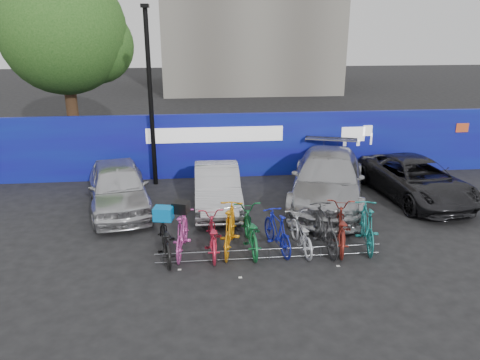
{
  "coord_description": "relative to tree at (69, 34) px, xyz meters",
  "views": [
    {
      "loc": [
        -1.74,
        -10.79,
        5.6
      ],
      "look_at": [
        -0.47,
        2.0,
        1.21
      ],
      "focal_mm": 35.0,
      "sensor_mm": 36.0,
      "label": 1
    }
  ],
  "objects": [
    {
      "name": "bike_4",
      "position": [
        6.37,
        -10.06,
        -4.54
      ],
      "size": [
        0.78,
        2.05,
        1.07
      ],
      "primitive_type": "imported",
      "rotation": [
        0.0,
        0.0,
        3.18
      ],
      "color": "#136631",
      "rests_on": "ground"
    },
    {
      "name": "bike_2",
      "position": [
        5.39,
        -10.16,
        -4.58
      ],
      "size": [
        0.67,
        1.87,
        0.98
      ],
      "primitive_type": "imported",
      "rotation": [
        0.0,
        0.0,
        3.15
      ],
      "color": "red",
      "rests_on": "ground"
    },
    {
      "name": "bike_9",
      "position": [
        9.38,
        -10.21,
        -4.49
      ],
      "size": [
        0.87,
        2.0,
        1.16
      ],
      "primitive_type": "imported",
      "rotation": [
        0.0,
        0.0,
        2.97
      ],
      "color": "#1A7775",
      "rests_on": "ground"
    },
    {
      "name": "bike_1",
      "position": [
        4.64,
        -10.09,
        -4.51
      ],
      "size": [
        0.74,
        1.9,
        1.11
      ],
      "primitive_type": "imported",
      "rotation": [
        0.0,
        0.0,
        3.02
      ],
      "color": "#CE46A2",
      "rests_on": "ground"
    },
    {
      "name": "ground",
      "position": [
        6.77,
        -10.06,
        -5.07
      ],
      "size": [
        100.0,
        100.0,
        0.0
      ],
      "primitive_type": "plane",
      "color": "black",
      "rests_on": "ground"
    },
    {
      "name": "bike_5",
      "position": [
        7.05,
        -10.16,
        -4.54
      ],
      "size": [
        0.86,
        1.82,
        1.05
      ],
      "primitive_type": "imported",
      "rotation": [
        0.0,
        0.0,
        3.36
      ],
      "color": "#131CA1",
      "rests_on": "ground"
    },
    {
      "name": "car_1",
      "position": [
        5.68,
        -7.06,
        -4.42
      ],
      "size": [
        1.41,
        3.96,
        1.3
      ],
      "primitive_type": "imported",
      "rotation": [
        0.0,
        0.0,
        -0.01
      ],
      "color": "#A1A2A5",
      "rests_on": "ground"
    },
    {
      "name": "cargo_topcase",
      "position": [
        4.64,
        -10.09,
        -3.82
      ],
      "size": [
        0.47,
        0.44,
        0.28
      ],
      "primitive_type": "cube",
      "rotation": [
        0.0,
        0.0,
        -0.34
      ],
      "color": "black",
      "rests_on": "bike_1"
    },
    {
      "name": "car_2",
      "position": [
        9.23,
        -7.01,
        -4.27
      ],
      "size": [
        3.8,
        5.91,
        1.59
      ],
      "primitive_type": "imported",
      "rotation": [
        0.0,
        0.0,
        -0.31
      ],
      "color": "#A0A1A5",
      "rests_on": "ground"
    },
    {
      "name": "tree",
      "position": [
        0.0,
        0.0,
        0.0
      ],
      "size": [
        5.4,
        5.2,
        7.8
      ],
      "color": "#382314",
      "rests_on": "ground"
    },
    {
      "name": "lamppost",
      "position": [
        3.57,
        -4.66,
        -1.8
      ],
      "size": [
        0.25,
        0.5,
        6.11
      ],
      "color": "black",
      "rests_on": "ground"
    },
    {
      "name": "bike_0",
      "position": [
        4.22,
        -10.27,
        -4.56
      ],
      "size": [
        0.96,
        2.0,
        1.01
      ],
      "primitive_type": "imported",
      "rotation": [
        0.0,
        0.0,
        3.3
      ],
      "color": "black",
      "rests_on": "ground"
    },
    {
      "name": "hoarding",
      "position": [
        6.78,
        -4.06,
        -3.86
      ],
      "size": [
        22.0,
        0.18,
        2.4
      ],
      "color": "#130A8B",
      "rests_on": "ground"
    },
    {
      "name": "bike_7",
      "position": [
        8.26,
        -10.23,
        -4.48
      ],
      "size": [
        0.7,
        2.01,
        1.19
      ],
      "primitive_type": "imported",
      "rotation": [
        0.0,
        0.0,
        3.22
      ],
      "color": "#28292B",
      "rests_on": "ground"
    },
    {
      "name": "car_0",
      "position": [
        2.63,
        -6.96,
        -4.33
      ],
      "size": [
        2.62,
        4.62,
        1.48
      ],
      "primitive_type": "imported",
      "rotation": [
        0.0,
        0.0,
        0.21
      ],
      "color": "#B7B8BC",
      "rests_on": "ground"
    },
    {
      "name": "cargo_crate",
      "position": [
        4.22,
        -10.27,
        -3.9
      ],
      "size": [
        0.52,
        0.43,
        0.32
      ],
      "primitive_type": "cube",
      "rotation": [
        0.0,
        0.0,
        -0.21
      ],
      "color": "#0467B2",
      "rests_on": "bike_0"
    },
    {
      "name": "bike_8",
      "position": [
        8.71,
        -10.15,
        -4.52
      ],
      "size": [
        1.22,
        2.19,
        1.09
      ],
      "primitive_type": "imported",
      "rotation": [
        0.0,
        0.0,
        2.89
      ],
      "color": "maroon",
      "rests_on": "ground"
    },
    {
      "name": "car_3",
      "position": [
        12.22,
        -6.97,
        -4.41
      ],
      "size": [
        2.77,
        5.01,
        1.33
      ],
      "primitive_type": "imported",
      "rotation": [
        0.0,
        0.0,
        0.12
      ],
      "color": "black",
      "rests_on": "ground"
    },
    {
      "name": "bike_3",
      "position": [
        5.85,
        -10.05,
        -4.46
      ],
      "size": [
        0.95,
        2.1,
        1.22
      ],
      "primitive_type": "imported",
      "rotation": [
        0.0,
        0.0,
        2.95
      ],
      "color": "orange",
      "rests_on": "ground"
    },
    {
      "name": "bike_rack",
      "position": [
        6.77,
        -10.66,
        -4.91
      ],
      "size": [
        5.6,
        0.03,
        0.3
      ],
      "color": "#595B60",
      "rests_on": "ground"
    },
    {
      "name": "bike_6",
      "position": [
        7.65,
        -10.21,
        -4.62
      ],
      "size": [
        0.75,
        1.77,
        0.91
      ],
      "primitive_type": "imported",
      "rotation": [
        0.0,
        0.0,
        3.23
      ],
      "color": "#B7BAC0",
      "rests_on": "ground"
    }
  ]
}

